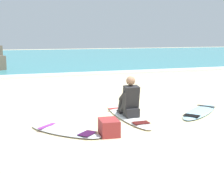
# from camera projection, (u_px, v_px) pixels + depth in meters

# --- Properties ---
(ground_plane) EXTENTS (80.00, 80.00, 0.00)m
(ground_plane) POSITION_uv_depth(u_px,v_px,m) (132.00, 119.00, 7.40)
(ground_plane) COLOR beige
(sea) EXTENTS (80.00, 28.00, 0.10)m
(sea) POSITION_uv_depth(u_px,v_px,m) (37.00, 57.00, 28.11)
(sea) COLOR teal
(sea) RESTS_ON ground
(breaking_foam) EXTENTS (80.00, 0.90, 0.11)m
(breaking_foam) POSITION_uv_depth(u_px,v_px,m) (65.00, 75.00, 15.33)
(breaking_foam) COLOR white
(breaking_foam) RESTS_ON ground
(surfboard_main) EXTENTS (0.54, 2.49, 0.08)m
(surfboard_main) POSITION_uv_depth(u_px,v_px,m) (127.00, 116.00, 7.58)
(surfboard_main) COLOR white
(surfboard_main) RESTS_ON ground
(surfer_seated) EXTENTS (0.37, 0.70, 0.95)m
(surfer_seated) POSITION_uv_depth(u_px,v_px,m) (130.00, 101.00, 7.39)
(surfer_seated) COLOR #232326
(surfer_seated) RESTS_ON surfboard_main
(surfboard_spare_near) EXTENTS (1.52, 1.63, 0.08)m
(surfboard_spare_near) POSITION_uv_depth(u_px,v_px,m) (65.00, 131.00, 6.36)
(surfboard_spare_near) COLOR silver
(surfboard_spare_near) RESTS_ON ground
(surfboard_spare_far) EXTENTS (1.88, 1.63, 0.08)m
(surfboard_spare_far) POSITION_uv_depth(u_px,v_px,m) (200.00, 112.00, 7.98)
(surfboard_spare_far) COLOR #9ED1E5
(surfboard_spare_far) RESTS_ON ground
(beach_bag) EXTENTS (0.40, 0.51, 0.32)m
(beach_bag) POSITION_uv_depth(u_px,v_px,m) (109.00, 127.00, 6.18)
(beach_bag) COLOR maroon
(beach_bag) RESTS_ON ground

